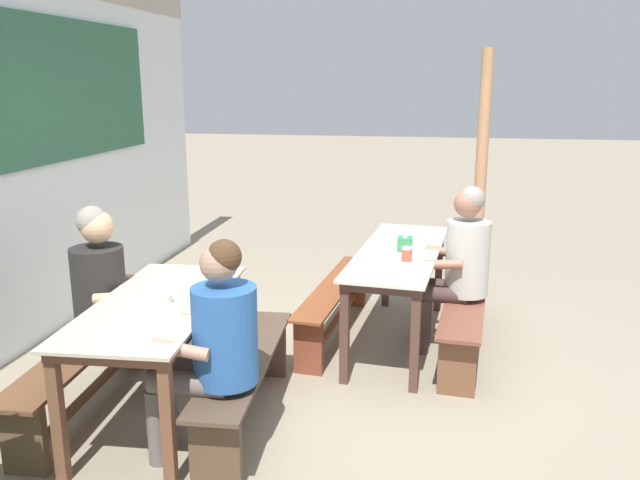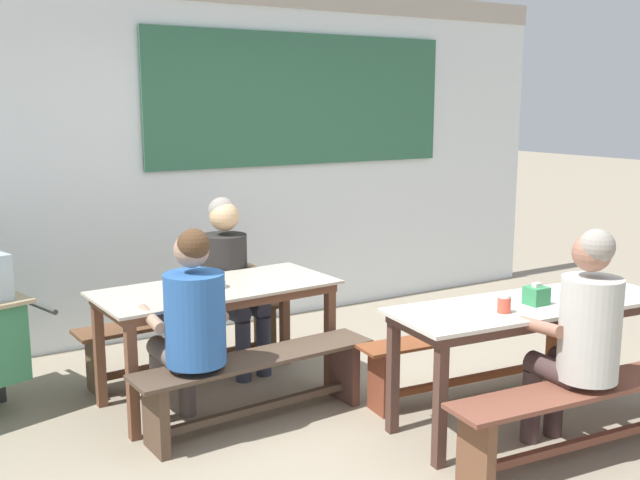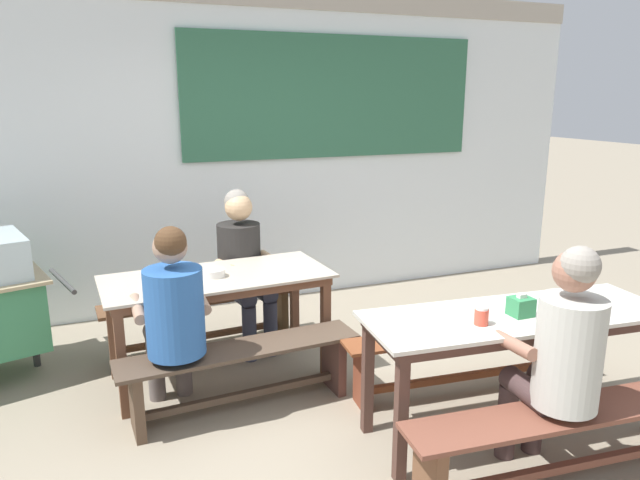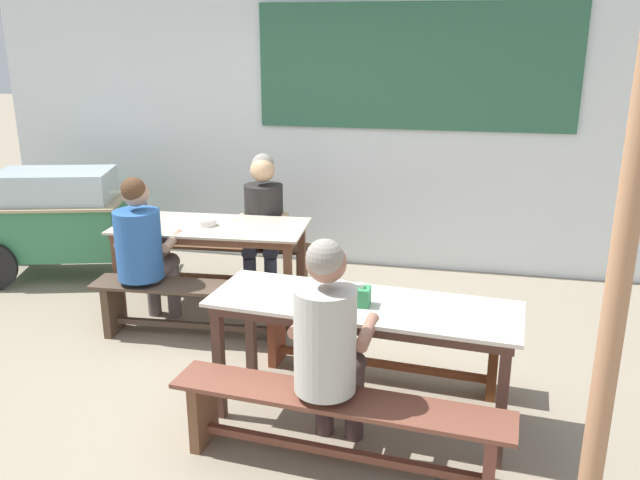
# 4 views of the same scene
# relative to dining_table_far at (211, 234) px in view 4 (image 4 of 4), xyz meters

# --- Properties ---
(ground_plane) EXTENTS (40.00, 40.00, 0.00)m
(ground_plane) POSITION_rel_dining_table_far_xyz_m (0.71, -0.95, -0.69)
(ground_plane) COLOR gray
(backdrop_wall) EXTENTS (7.05, 0.23, 2.96)m
(backdrop_wall) POSITION_rel_dining_table_far_xyz_m (0.74, 1.54, 0.87)
(backdrop_wall) COLOR white
(backdrop_wall) RESTS_ON ground_plane
(dining_table_far) EXTENTS (1.61, 0.80, 0.77)m
(dining_table_far) POSITION_rel_dining_table_far_xyz_m (0.00, 0.00, 0.00)
(dining_table_far) COLOR beige
(dining_table_far) RESTS_ON ground_plane
(dining_table_near) EXTENTS (1.86, 0.77, 0.77)m
(dining_table_near) POSITION_rel_dining_table_far_xyz_m (1.47, -1.36, -0.00)
(dining_table_near) COLOR silver
(dining_table_near) RESTS_ON ground_plane
(bench_far_back) EXTENTS (1.58, 0.38, 0.44)m
(bench_far_back) POSITION_rel_dining_table_far_xyz_m (-0.03, 0.52, -0.39)
(bench_far_back) COLOR brown
(bench_far_back) RESTS_ON ground_plane
(bench_far_front) EXTENTS (1.57, 0.41, 0.44)m
(bench_far_front) POSITION_rel_dining_table_far_xyz_m (0.03, -0.52, -0.40)
(bench_far_front) COLOR #4D3D2F
(bench_far_front) RESTS_ON ground_plane
(bench_near_back) EXTENTS (1.76, 0.40, 0.44)m
(bench_near_back) POSITION_rel_dining_table_far_xyz_m (1.52, -0.84, -0.40)
(bench_near_back) COLOR brown
(bench_near_back) RESTS_ON ground_plane
(bench_near_front) EXTENTS (1.85, 0.46, 0.44)m
(bench_near_front) POSITION_rel_dining_table_far_xyz_m (1.42, -1.88, -0.39)
(bench_near_front) COLOR brown
(bench_near_front) RESTS_ON ground_plane
(food_cart) EXTENTS (1.67, 1.12, 1.04)m
(food_cart) POSITION_rel_dining_table_far_xyz_m (-1.78, 0.52, -0.08)
(food_cart) COLOR #398255
(food_cart) RESTS_ON ground_plane
(person_left_back_turned) EXTENTS (0.47, 0.61, 1.26)m
(person_left_back_turned) POSITION_rel_dining_table_far_xyz_m (-0.37, -0.48, 0.03)
(person_left_back_turned) COLOR #695D5A
(person_left_back_turned) RESTS_ON ground_plane
(person_center_facing) EXTENTS (0.50, 0.59, 1.28)m
(person_center_facing) POSITION_rel_dining_table_far_xyz_m (0.30, 0.48, 0.04)
(person_center_facing) COLOR #333749
(person_center_facing) RESTS_ON ground_plane
(person_near_front) EXTENTS (0.45, 0.53, 1.30)m
(person_near_front) POSITION_rel_dining_table_far_xyz_m (1.36, -1.81, 0.05)
(person_near_front) COLOR #463231
(person_near_front) RESTS_ON ground_plane
(tissue_box) EXTENTS (0.12, 0.11, 0.13)m
(tissue_box) POSITION_rel_dining_table_far_xyz_m (1.46, -1.40, 0.14)
(tissue_box) COLOR #30814D
(tissue_box) RESTS_ON dining_table_near
(condiment_jar) EXTENTS (0.08, 0.08, 0.10)m
(condiment_jar) POSITION_rel_dining_table_far_xyz_m (1.17, -1.43, 0.13)
(condiment_jar) COLOR #D84A37
(condiment_jar) RESTS_ON dining_table_near
(soup_bowl) EXTENTS (0.15, 0.15, 0.05)m
(soup_bowl) POSITION_rel_dining_table_far_xyz_m (-0.02, -0.02, 0.11)
(soup_bowl) COLOR silver
(soup_bowl) RESTS_ON dining_table_far
(wooden_support_post) EXTENTS (0.11, 0.11, 2.33)m
(wooden_support_post) POSITION_rel_dining_table_far_xyz_m (2.68, -2.02, 0.48)
(wooden_support_post) COLOR tan
(wooden_support_post) RESTS_ON ground_plane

